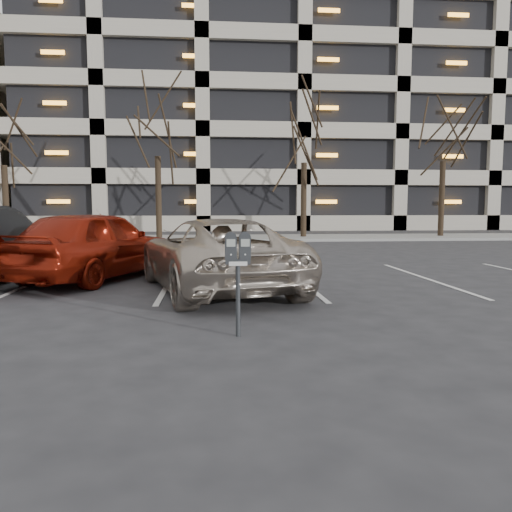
# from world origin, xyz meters

# --- Properties ---
(ground) EXTENTS (140.00, 140.00, 0.00)m
(ground) POSITION_xyz_m (0.00, 0.00, 0.00)
(ground) COLOR #28282B
(ground) RESTS_ON ground
(sidewalk) EXTENTS (80.00, 4.00, 0.12)m
(sidewalk) POSITION_xyz_m (0.00, 16.00, 0.06)
(sidewalk) COLOR gray
(sidewalk) RESTS_ON ground
(stall_lines) EXTENTS (16.90, 5.20, 0.00)m
(stall_lines) POSITION_xyz_m (-1.40, 2.30, 0.01)
(stall_lines) COLOR silver
(stall_lines) RESTS_ON ground
(parking_garage) EXTENTS (52.00, 20.00, 19.00)m
(parking_garage) POSITION_xyz_m (12.00, 33.84, 9.26)
(parking_garage) COLOR black
(parking_garage) RESTS_ON ground
(tree_a) EXTENTS (3.41, 3.41, 7.74)m
(tree_a) POSITION_xyz_m (-10.00, 16.00, 5.59)
(tree_a) COLOR black
(tree_a) RESTS_ON ground
(tree_b) EXTENTS (3.86, 3.86, 8.78)m
(tree_b) POSITION_xyz_m (-3.00, 16.00, 6.35)
(tree_b) COLOR black
(tree_b) RESTS_ON ground
(tree_c) EXTENTS (3.61, 3.61, 8.22)m
(tree_c) POSITION_xyz_m (4.00, 16.00, 5.94)
(tree_c) COLOR black
(tree_c) RESTS_ON ground
(tree_d) EXTENTS (3.74, 3.74, 8.50)m
(tree_d) POSITION_xyz_m (11.00, 16.00, 6.14)
(tree_d) COLOR black
(tree_d) RESTS_ON ground
(parking_meter) EXTENTS (0.32, 0.13, 1.25)m
(parking_meter) POSITION_xyz_m (-0.19, -2.21, 0.96)
(parking_meter) COLOR black
(parking_meter) RESTS_ON ground
(suv_silver) EXTENTS (3.43, 5.31, 1.37)m
(suv_silver) POSITION_xyz_m (-0.42, 1.23, 0.68)
(suv_silver) COLOR beige
(suv_silver) RESTS_ON ground
(car_red) EXTENTS (3.43, 4.83, 1.53)m
(car_red) POSITION_xyz_m (-3.01, 2.86, 0.76)
(car_red) COLOR maroon
(car_red) RESTS_ON ground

